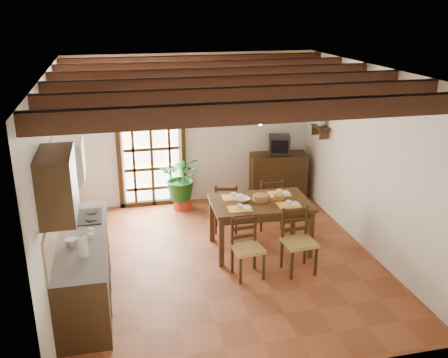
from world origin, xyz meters
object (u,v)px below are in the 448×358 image
object	(u,v)px
sideboard	(278,176)
pendant_lamp	(260,117)
potted_plant	(182,179)
chair_far_left	(226,216)
dining_table	(260,207)
chair_near_right	(298,253)
chair_near_left	(247,259)
kitchen_counter	(84,267)
chair_far_right	(269,211)
crt_tv	(279,144)

from	to	relation	value
sideboard	pendant_lamp	world-z (taller)	pendant_lamp
potted_plant	chair_far_left	bearing A→B (deg)	-62.81
dining_table	chair_far_left	world-z (taller)	chair_far_left
chair_near_right	potted_plant	distance (m)	2.95
chair_near_right	chair_near_left	bearing A→B (deg)	173.78
chair_far_left	potted_plant	xyz separation A→B (m)	(-0.57, 1.11, 0.30)
kitchen_counter	sideboard	xyz separation A→B (m)	(3.55, 2.83, -0.02)
kitchen_counter	chair_far_right	xyz separation A→B (m)	(2.98, 1.60, -0.19)
kitchen_counter	chair_near_right	xyz separation A→B (m)	(2.92, 0.08, -0.18)
chair_far_left	pendant_lamp	bearing A→B (deg)	132.15
chair_near_right	pendant_lamp	distance (m)	2.02
chair_far_right	kitchen_counter	bearing A→B (deg)	30.58
dining_table	sideboard	size ratio (longest dim) A/B	1.42
chair_near_right	pendant_lamp	size ratio (longest dim) A/B	1.10
dining_table	potted_plant	bearing A→B (deg)	118.06
dining_table	crt_tv	bearing A→B (deg)	65.92
sideboard	pendant_lamp	xyz separation A→B (m)	(-0.97, -1.87, 1.62)
chair_far_right	sideboard	xyz separation A→B (m)	(0.57, 1.23, 0.17)
crt_tv	pendant_lamp	size ratio (longest dim) A/B	0.56
chair_near_left	sideboard	world-z (taller)	sideboard
dining_table	chair_near_left	xyz separation A→B (m)	(-0.40, -0.74, -0.43)
chair_near_right	crt_tv	bearing A→B (deg)	72.92
potted_plant	sideboard	bearing A→B (deg)	2.60
crt_tv	sideboard	bearing A→B (deg)	106.40
chair_near_right	potted_plant	xyz separation A→B (m)	(-1.26, 2.66, 0.28)
kitchen_counter	dining_table	world-z (taller)	kitchen_counter
dining_table	sideboard	xyz separation A→B (m)	(0.97, 1.97, -0.25)
chair_far_left	chair_far_right	bearing A→B (deg)	-167.19
dining_table	potted_plant	distance (m)	2.10
chair_far_left	crt_tv	distance (m)	1.96
dining_table	crt_tv	xyz separation A→B (m)	(0.97, 1.97, 0.40)
crt_tv	pendant_lamp	distance (m)	2.32
pendant_lamp	kitchen_counter	bearing A→B (deg)	-159.78
sideboard	crt_tv	distance (m)	0.64
chair_far_right	crt_tv	xyz separation A→B (m)	(0.57, 1.22, 0.82)
kitchen_counter	chair_far_left	bearing A→B (deg)	35.95
kitchen_counter	dining_table	xyz separation A→B (m)	(2.58, 0.85, 0.23)
chair_near_right	pendant_lamp	xyz separation A→B (m)	(-0.34, 0.87, 1.79)
crt_tv	potted_plant	distance (m)	1.96
chair_near_left	potted_plant	world-z (taller)	potted_plant
kitchen_counter	dining_table	size ratio (longest dim) A/B	1.49
chair_near_left	kitchen_counter	bearing A→B (deg)	176.27
dining_table	sideboard	world-z (taller)	sideboard
sideboard	potted_plant	size ratio (longest dim) A/B	0.47
kitchen_counter	crt_tv	world-z (taller)	kitchen_counter
chair_near_left	pendant_lamp	world-z (taller)	pendant_lamp
dining_table	chair_far_right	bearing A→B (deg)	63.98
kitchen_counter	crt_tv	bearing A→B (deg)	38.43
sideboard	pendant_lamp	size ratio (longest dim) A/B	1.26
chair_far_right	potted_plant	size ratio (longest dim) A/B	0.40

